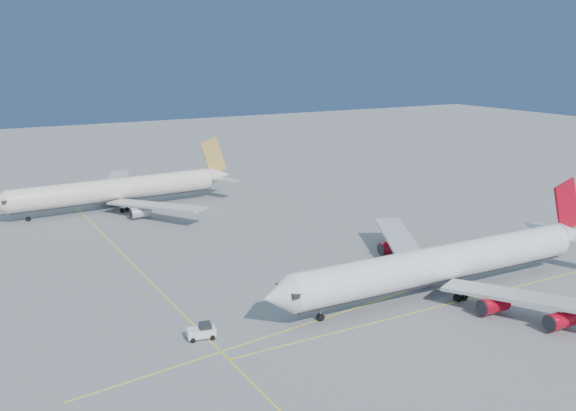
% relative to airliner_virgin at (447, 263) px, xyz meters
% --- Properties ---
extents(ground, '(500.00, 500.00, 0.00)m').
position_rel_airliner_virgin_xyz_m(ground, '(1.17, 9.96, -4.71)').
color(ground, slate).
rests_on(ground, ground).
extents(taxiway_lines, '(118.86, 140.00, 0.02)m').
position_rel_airliner_virgin_xyz_m(taxiway_lines, '(-13.55, 16.30, -4.70)').
color(taxiway_lines, '#FAEC0D').
rests_on(taxiway_lines, ground).
extents(airliner_virgin, '(63.13, 56.85, 15.61)m').
position_rel_airliner_virgin_xyz_m(airliner_virgin, '(0.00, 0.00, 0.00)').
color(airliner_virgin, white).
rests_on(airliner_virgin, ground).
extents(airliner_etihad, '(58.73, 54.20, 15.33)m').
position_rel_airliner_virgin_xyz_m(airliner_etihad, '(-29.65, 78.26, -0.04)').
color(airliner_etihad, beige).
rests_on(airliner_etihad, ground).
extents(pushback_tug, '(3.97, 2.82, 2.07)m').
position_rel_airliner_virgin_xyz_m(pushback_tug, '(-39.38, 3.15, -3.74)').
color(pushback_tug, white).
rests_on(pushback_tug, ground).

